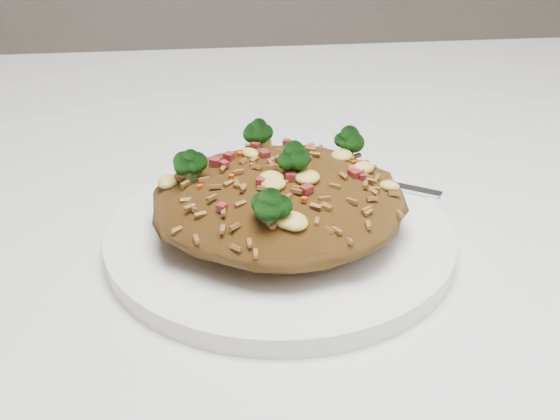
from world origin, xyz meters
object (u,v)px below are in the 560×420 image
object	(u,v)px
dining_table	(345,310)
fried_rice	(280,192)
plate	(280,238)
fork	(348,176)

from	to	relation	value
dining_table	fried_rice	size ratio (longest dim) A/B	7.06
dining_table	fried_rice	xyz separation A→B (m)	(-0.06, -0.04, 0.13)
plate	fork	bearing A→B (deg)	49.86
dining_table	fork	world-z (taller)	fork
plate	fried_rice	xyz separation A→B (m)	(-0.00, 0.00, 0.04)
dining_table	fried_rice	bearing A→B (deg)	-143.61
dining_table	fried_rice	distance (m)	0.15
fork	plate	bearing A→B (deg)	-99.43
fried_rice	fork	distance (m)	0.10
fried_rice	plate	bearing A→B (deg)	-76.64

